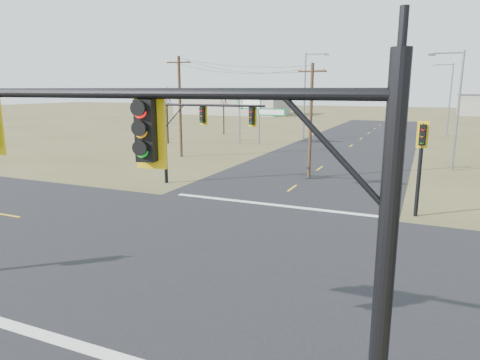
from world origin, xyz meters
name	(u,v)px	position (x,y,z in m)	size (l,w,h in m)	color
ground	(209,249)	(0.00, 0.00, 0.00)	(320.00, 320.00, 0.00)	brown
road_ew	(209,248)	(0.00, 0.00, 0.01)	(160.00, 14.00, 0.02)	black
road_ns	(209,248)	(0.00, 0.00, 0.01)	(14.00, 160.00, 0.02)	black
stop_bar_near	(74,345)	(0.00, -7.50, 0.03)	(12.00, 0.40, 0.01)	silver
stop_bar_far	(270,204)	(0.00, 7.50, 0.03)	(12.00, 0.40, 0.01)	silver
mast_arm_near	(161,171)	(3.77, -8.82, 5.12)	(10.34, 0.50, 7.02)	black
mast_arm_far	(207,122)	(-5.42, 10.19, 4.41)	(8.82, 0.42, 6.07)	black
pedestal_signal_ne	(421,149)	(7.74, 8.36, 3.53)	(0.59, 0.52, 4.97)	black
utility_pole_near	(311,119)	(0.08, 16.05, 4.38)	(2.03, 0.43, 8.34)	#442C1D
utility_pole_far	(180,105)	(-14.00, 20.99, 4.97)	(2.30, 0.66, 9.57)	#442C1D
highway_sign	(249,107)	(-11.53, 32.57, 4.41)	(3.26, 0.86, 6.26)	slate
streetlight_a	(456,104)	(9.89, 23.57, 5.32)	(2.65, 0.38, 9.48)	slate
streetlight_b	(449,96)	(10.34, 51.05, 5.59)	(2.79, 0.38, 9.96)	slate
streetlight_c	(306,92)	(-6.55, 39.69, 6.18)	(3.07, 0.38, 11.00)	slate
bare_tree_a	(166,96)	(-20.94, 29.34, 5.70)	(3.34, 3.34, 7.21)	black
bare_tree_b	(224,100)	(-19.34, 41.79, 5.03)	(3.09, 3.09, 6.30)	black
warehouse_left	(232,104)	(-40.00, 90.00, 2.75)	(28.00, 14.00, 5.50)	#A6A193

